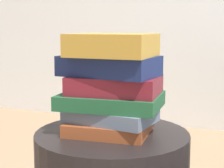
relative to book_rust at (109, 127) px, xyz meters
The scene contains 6 objects.
book_rust is the anchor object (origin of this frame).
book_slate 0.04m from the book_rust, 13.24° to the left, with size 0.24×0.15×0.04m, color slate.
book_forest 0.08m from the book_rust, 89.71° to the left, with size 0.28×0.20×0.04m, color #1E512D.
book_maroon 0.12m from the book_rust, 59.91° to the left, with size 0.25×0.17×0.05m, color maroon.
book_navy 0.17m from the book_rust, 109.52° to the left, with size 0.26×0.16×0.06m, color #19234C.
book_ochre 0.23m from the book_rust, ahead, with size 0.22×0.18×0.06m, color #B7842D.
Camera 1 is at (0.42, -0.94, 0.80)m, focal length 59.73 mm.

